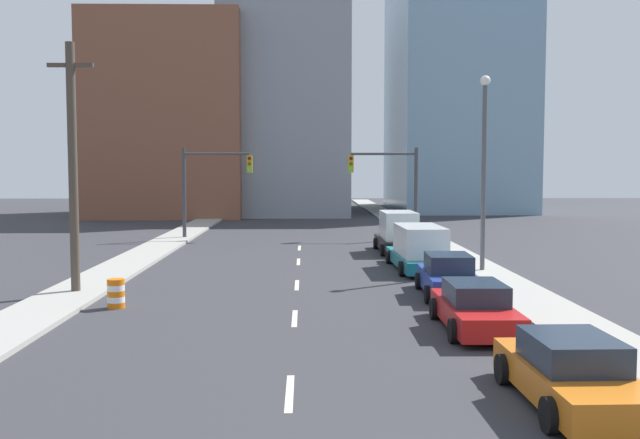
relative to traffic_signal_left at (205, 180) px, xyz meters
The scene contains 20 objects.
sidewalk_left 8.11m from the traffic_signal_left, 105.33° to the left, with size 2.27×92.49×0.15m.
sidewalk_right 16.05m from the traffic_signal_left, 26.44° to the left, with size 2.27×92.49×0.15m.
lane_stripe_at_8m 31.96m from the traffic_signal_left, 79.04° to the right, with size 0.16×2.40×0.01m, color beige.
lane_stripe_at_15m 25.04m from the traffic_signal_left, 75.89° to the right, with size 0.16×2.40×0.01m, color beige.
lane_stripe_at_21m 19.27m from the traffic_signal_left, 71.37° to the right, with size 0.16×2.40×0.01m, color beige.
lane_stripe_at_28m 13.14m from the traffic_signal_left, 61.34° to the right, with size 0.16×2.40×0.01m, color beige.
lane_stripe_at_34m 8.78m from the traffic_signal_left, 40.34° to the right, with size 0.16×2.40×0.01m, color beige.
building_brick_left 25.44m from the traffic_signal_left, 104.57° to the left, with size 14.00×16.00×18.31m.
building_office_center 29.80m from the traffic_signal_left, 80.91° to the left, with size 12.00×20.00×25.48m.
building_glass_right 40.44m from the traffic_signal_left, 54.92° to the left, with size 13.00×20.00×27.54m.
traffic_signal_left is the anchor object (origin of this frame).
traffic_signal_right 12.13m from the traffic_signal_left, ahead, with size 4.46×0.35×5.82m.
utility_pole_left_mid 19.94m from the traffic_signal_left, 95.36° to the right, with size 1.60×0.32×8.93m.
traffic_barrel 22.54m from the traffic_signal_left, 89.44° to the right, with size 0.56×0.56×0.95m.
street_lamp 20.48m from the traffic_signal_left, 46.78° to the right, with size 0.44×0.44×8.45m.
sedan_orange 34.17m from the traffic_signal_left, 70.37° to the right, with size 2.07×4.52×1.36m.
sedan_red 28.16m from the traffic_signal_left, 66.61° to the right, with size 2.04×4.74×1.36m.
sedan_blue 23.54m from the traffic_signal_left, 60.66° to the right, with size 2.15×4.66×1.49m.
box_truck_teal 18.24m from the traffic_signal_left, 50.61° to the right, with size 2.46×6.41×1.99m.
box_truck_black 13.85m from the traffic_signal_left, 33.37° to the right, with size 2.26×5.28×2.22m.
Camera 1 is at (0.31, -5.97, 4.55)m, focal length 40.00 mm.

